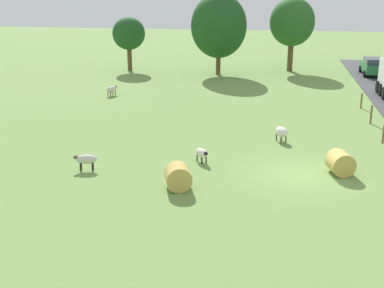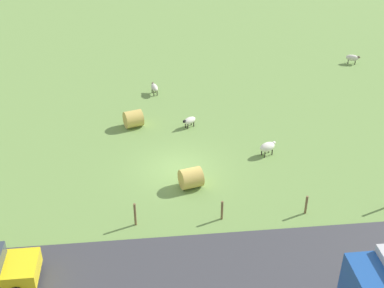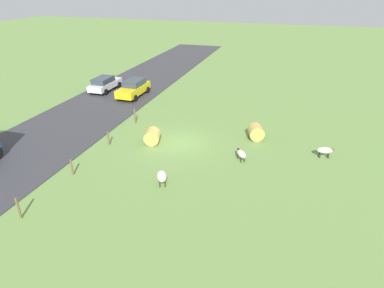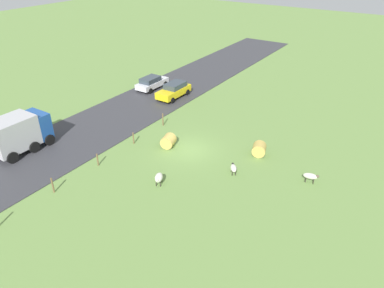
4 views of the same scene
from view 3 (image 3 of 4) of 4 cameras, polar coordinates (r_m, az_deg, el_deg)
name	(u,v)px [view 3 (image 3 of 4)]	position (r m, az deg, el deg)	size (l,w,h in m)	color
ground_plane	(178,143)	(23.84, -2.46, 0.12)	(160.00, 160.00, 0.00)	#6B8E47
road_strip	(65,127)	(28.47, -21.52, 2.83)	(8.00, 80.00, 0.06)	#38383D
sheep_0	(325,150)	(23.45, 22.48, -1.05)	(1.18, 0.64, 0.77)	beige
sheep_1	(162,176)	(18.90, -5.37, -5.73)	(0.96, 1.17, 0.85)	silver
sheep_3	(241,154)	(21.62, 8.71, -1.73)	(0.91, 1.03, 0.71)	silver
hay_bale_0	(256,132)	(24.79, 11.26, 2.11)	(1.12, 1.12, 1.14)	tan
hay_bale_1	(152,136)	(23.80, -7.05, 1.37)	(1.12, 1.12, 1.15)	tan
fence_post_0	(135,116)	(27.47, -10.08, 4.88)	(0.12, 0.12, 1.28)	brown
fence_post_1	(108,138)	(24.13, -14.59, 0.97)	(0.12, 0.12, 1.07)	brown
fence_post_2	(72,167)	(21.08, -20.49, -3.90)	(0.12, 0.12, 1.06)	brown
fence_post_3	(18,208)	(18.48, -28.36, -9.96)	(0.12, 0.12, 1.22)	brown
car_1	(134,88)	(34.27, -10.30, 9.74)	(2.05, 4.56, 1.63)	yellow
car_3	(105,83)	(36.73, -15.20, 10.29)	(1.96, 4.40, 1.50)	silver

